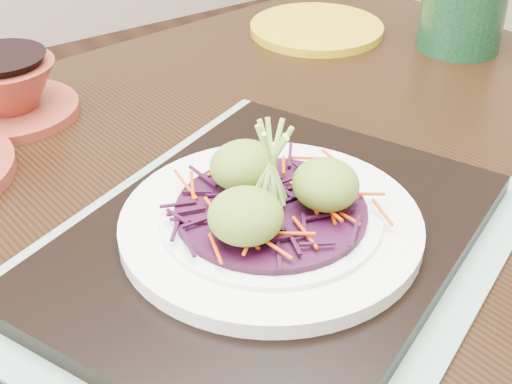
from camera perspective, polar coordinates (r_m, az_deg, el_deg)
dining_table at (r=0.66m, az=-3.61°, el=-7.85°), size 1.17×0.85×0.69m
placemat at (r=0.56m, az=1.16°, el=-4.58°), size 0.50×0.45×0.00m
serving_tray at (r=0.55m, az=1.17°, el=-3.79°), size 0.43×0.38×0.02m
white_plate at (r=0.54m, az=1.19°, el=-2.48°), size 0.23×0.23×0.02m
cabbage_bed at (r=0.54m, az=1.20°, el=-1.48°), size 0.15×0.15×0.01m
carrot_julienne at (r=0.53m, az=1.21°, el=-0.85°), size 0.18×0.18×0.01m
guacamole_scoops at (r=0.52m, az=1.26°, el=0.33°), size 0.13×0.11×0.04m
scallion_garnish at (r=0.51m, az=1.25°, el=1.99°), size 0.05×0.05×0.08m
terracotta_bowl_set at (r=0.78m, az=-19.21°, el=7.55°), size 0.16×0.16×0.06m
yellow_plate at (r=0.97m, az=4.87°, el=12.91°), size 0.21×0.21×0.01m
green_jar at (r=0.93m, az=16.34°, el=14.44°), size 0.13×0.13×0.12m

